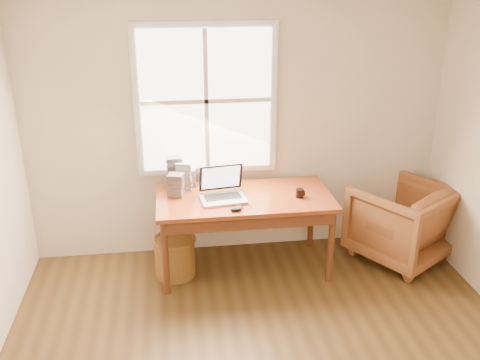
# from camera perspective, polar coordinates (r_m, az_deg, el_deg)

# --- Properties ---
(room_shell) EXTENTS (4.04, 4.54, 2.64)m
(room_shell) POSITION_cam_1_polar(r_m,az_deg,el_deg) (3.18, 4.39, -4.17)
(room_shell) COLOR #4F381B
(room_shell) RESTS_ON ground
(desk) EXTENTS (1.60, 0.80, 0.04)m
(desk) POSITION_cam_1_polar(r_m,az_deg,el_deg) (4.89, 0.47, -1.94)
(desk) COLOR brown
(desk) RESTS_ON room_shell
(armchair) EXTENTS (1.14, 1.15, 0.77)m
(armchair) POSITION_cam_1_polar(r_m,az_deg,el_deg) (5.46, 16.82, -4.27)
(armchair) COLOR brown
(armchair) RESTS_ON room_shell
(wicker_stool) EXTENTS (0.47, 0.47, 0.37)m
(wicker_stool) POSITION_cam_1_polar(r_m,az_deg,el_deg) (5.06, -6.96, -8.13)
(wicker_stool) COLOR brown
(wicker_stool) RESTS_ON room_shell
(laptop) EXTENTS (0.45, 0.46, 0.30)m
(laptop) POSITION_cam_1_polar(r_m,az_deg,el_deg) (4.74, -1.84, -0.53)
(laptop) COLOR #B5B7BC
(laptop) RESTS_ON desk
(mouse) EXTENTS (0.10, 0.06, 0.03)m
(mouse) POSITION_cam_1_polar(r_m,az_deg,el_deg) (4.59, -0.43, -3.13)
(mouse) COLOR black
(mouse) RESTS_ON desk
(coffee_mug) EXTENTS (0.09, 0.09, 0.08)m
(coffee_mug) POSITION_cam_1_polar(r_m,az_deg,el_deg) (4.87, 6.37, -1.41)
(coffee_mug) COLOR black
(coffee_mug) RESTS_ON desk
(cd_stack_a) EXTENTS (0.15, 0.14, 0.27)m
(cd_stack_a) POSITION_cam_1_polar(r_m,az_deg,el_deg) (5.01, -5.99, 0.47)
(cd_stack_a) COLOR silver
(cd_stack_a) RESTS_ON desk
(cd_stack_b) EXTENTS (0.16, 0.15, 0.21)m
(cd_stack_b) POSITION_cam_1_polar(r_m,az_deg,el_deg) (4.89, -6.86, -0.51)
(cd_stack_b) COLOR #26272C
(cd_stack_b) RESTS_ON desk
(cd_stack_c) EXTENTS (0.15, 0.13, 0.31)m
(cd_stack_c) POSITION_cam_1_polar(r_m,az_deg,el_deg) (5.05, -6.97, 0.85)
(cd_stack_c) COLOR gray
(cd_stack_c) RESTS_ON desk
(cd_stack_d) EXTENTS (0.14, 0.13, 0.17)m
(cd_stack_d) POSITION_cam_1_polar(r_m,az_deg,el_deg) (5.09, -5.59, 0.24)
(cd_stack_d) COLOR silver
(cd_stack_d) RESTS_ON desk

